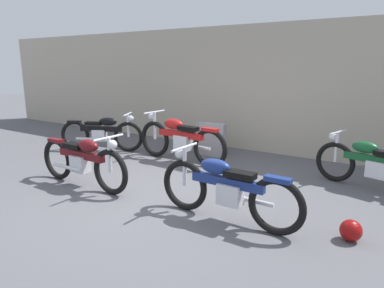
{
  "coord_description": "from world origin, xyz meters",
  "views": [
    {
      "loc": [
        3.21,
        -4.01,
        1.97
      ],
      "look_at": [
        -0.18,
        1.21,
        0.55
      ],
      "focal_mm": 32.59,
      "sensor_mm": 36.0,
      "label": 1
    }
  ],
  "objects": [
    {
      "name": "motorcycle_blue",
      "position": [
        1.29,
        -0.27,
        0.44
      ],
      "size": [
        2.03,
        0.56,
        0.91
      ],
      "rotation": [
        0.0,
        0.0,
        3.12
      ],
      "color": "black",
      "rests_on": "ground_plane"
    },
    {
      "name": "motorcycle_black",
      "position": [
        -2.87,
        1.5,
        0.43
      ],
      "size": [
        1.83,
        1.0,
        0.89
      ],
      "rotation": [
        0.0,
        0.0,
        0.45
      ],
      "color": "black",
      "rests_on": "ground_plane"
    },
    {
      "name": "motorcycle_green",
      "position": [
        2.73,
        2.0,
        0.42
      ],
      "size": [
        1.92,
        0.72,
        0.88
      ],
      "rotation": [
        0.0,
        0.0,
        2.88
      ],
      "color": "black",
      "rests_on": "ground_plane"
    },
    {
      "name": "stone_marker",
      "position": [
        -0.53,
        2.54,
        0.36
      ],
      "size": [
        0.65,
        0.27,
        0.72
      ],
      "primitive_type": "cube",
      "rotation": [
        0.0,
        0.0,
        0.12
      ],
      "color": "#9E9EA3",
      "rests_on": "ground_plane"
    },
    {
      "name": "ground_plane",
      "position": [
        0.0,
        0.0,
        0.0
      ],
      "size": [
        40.0,
        40.0,
        0.0
      ],
      "primitive_type": "plane",
      "color": "#56565B"
    },
    {
      "name": "motorcycle_maroon",
      "position": [
        -1.28,
        -0.39,
        0.44
      ],
      "size": [
        2.05,
        0.57,
        0.92
      ],
      "rotation": [
        0.0,
        0.0,
        -0.02
      ],
      "color": "black",
      "rests_on": "ground_plane"
    },
    {
      "name": "building_wall",
      "position": [
        0.0,
        3.58,
        1.43
      ],
      "size": [
        18.0,
        0.3,
        2.85
      ],
      "primitive_type": "cube",
      "color": "#B2A893",
      "rests_on": "ground_plane"
    },
    {
      "name": "helmet",
      "position": [
        2.74,
        0.04,
        0.12
      ],
      "size": [
        0.25,
        0.25,
        0.25
      ],
      "primitive_type": "sphere",
      "color": "maroon",
      "rests_on": "ground_plane"
    },
    {
      "name": "motorcycle_red",
      "position": [
        -0.81,
        1.73,
        0.48
      ],
      "size": [
        2.23,
        0.62,
        1.0
      ],
      "rotation": [
        0.0,
        0.0,
        3.07
      ],
      "color": "black",
      "rests_on": "ground_plane"
    }
  ]
}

